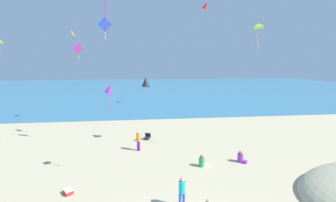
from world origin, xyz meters
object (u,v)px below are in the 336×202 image
Objects in this scene: kite_magenta at (78,49)px; kite_blue at (105,25)px; beach_chair_far_right at (147,136)px; kite_orange at (73,35)px; person_2 at (138,139)px; person_5 at (241,158)px; kite_black at (146,82)px; kite_purple at (110,88)px; cooler_box at (68,191)px; kite_lime at (258,26)px; person_6 at (182,190)px; kite_red at (206,5)px; person_3 at (202,162)px.

kite_blue is at bearing -40.88° from kite_magenta.
kite_orange reaches higher than beach_chair_far_right.
person_2 is 8.88m from kite_magenta.
kite_black reaches higher than person_5.
kite_purple is 7.86m from kite_magenta.
kite_lime is at bearing 17.70° from cooler_box.
kite_purple is at bearing -159.75° from person_2.
kite_orange is (-7.45, 5.89, 9.29)m from beach_chair_far_right.
kite_purple is at bearing -167.04° from kite_lime.
person_6 is 0.94× the size of kite_purple.
cooler_box is at bearing -172.95° from person_2.
person_6 is (1.44, -9.47, 0.66)m from beach_chair_far_right.
kite_red reaches higher than kite_lime.
kite_purple reaches higher than person_6.
kite_magenta is 0.75× the size of kite_orange.
person_2 is 1.16× the size of kite_magenta.
beach_chair_far_right is 13.29m from kite_orange.
person_3 is 11.69m from kite_blue.
person_6 reaches higher than cooler_box.
kite_blue is at bearing 143.62° from person_3.
kite_black reaches higher than beach_chair_far_right.
kite_red reaches higher than cooler_box.
person_3 is at bearing -133.66° from person_5.
kite_black is (-1.53, 8.61, 4.25)m from person_6.
person_5 is at bearing -39.13° from kite_orange.
person_6 is 13.91m from kite_magenta.
kite_orange is (-14.91, 9.93, 0.42)m from kite_lime.
kite_orange reaches higher than person_2.
kite_blue reaches higher than person_2.
cooler_box is 0.81× the size of person_3.
kite_magenta is (-8.98, 5.95, 7.50)m from person_3.
person_2 is 0.87× the size of kite_lime.
kite_orange is at bearing 109.40° from kite_magenta.
kite_blue is at bearing -150.28° from person_6.
kite_red reaches higher than kite_orange.
person_5 is at bearing -34.73° from kite_black.
cooler_box is 0.40× the size of kite_blue.
kite_lime is at bearing -33.67° from kite_orange.
kite_purple is at bearing -79.49° from kite_blue.
person_5 is 15.04m from kite_magenta.
kite_purple is (-3.55, 3.23, 4.40)m from person_6.
person_2 is at bearing 169.42° from kite_lime.
person_6 is 19.74m from kite_orange.
cooler_box is 5.78m from kite_purple.
kite_lime is 10.61m from kite_blue.
person_2 is 1.34× the size of kite_black.
beach_chair_far_right is 6.56m from person_3.
kite_red reaches higher than person_3.
beach_chair_far_right is at bearing 61.51° from cooler_box.
cooler_box is at bearing -126.58° from person_5.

